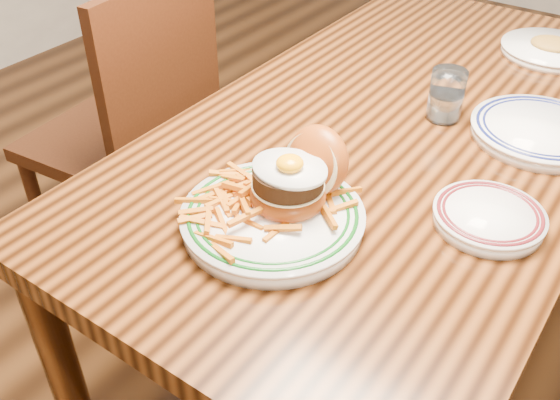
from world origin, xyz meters
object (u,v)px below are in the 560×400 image
Objects in this scene: main_plate at (280,202)px; side_plate at (489,216)px; chair_left at (135,129)px; table at (403,152)px.

main_plate is 1.73× the size of side_plate.
chair_left is at bearing 163.82° from main_plate.
side_plate is at bearing 42.06° from main_plate.
table is 8.38× the size of side_plate.
side_plate is at bearing -42.75° from table.
table is at bearing 3.25° from chair_left.
chair_left is 5.06× the size of side_plate.
side_plate is at bearing -12.92° from chair_left.
main_plate is (0.75, -0.34, 0.27)m from chair_left.
side_plate is (1.04, -0.14, 0.25)m from chair_left.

